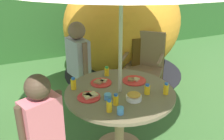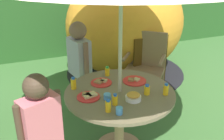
{
  "view_description": "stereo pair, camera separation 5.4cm",
  "coord_description": "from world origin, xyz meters",
  "px_view_note": "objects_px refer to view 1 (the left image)",
  "views": [
    {
      "loc": [
        -0.99,
        -2.23,
        2.05
      ],
      "look_at": [
        -0.04,
        0.11,
        0.92
      ],
      "focal_mm": 43.68,
      "sensor_mm": 36.0,
      "label": 1
    },
    {
      "loc": [
        -0.94,
        -2.25,
        2.05
      ],
      "look_at": [
        -0.04,
        0.11,
        0.92
      ],
      "focal_mm": 43.68,
      "sensor_mm": 36.0,
      "label": 2
    }
  ],
  "objects_px": {
    "snack_bowl": "(134,97)",
    "juice_bottle_far_left": "(73,84)",
    "cup_near": "(108,97)",
    "cup_far": "(120,111)",
    "plate_center_front": "(101,82)",
    "dome_tent": "(123,25)",
    "garden_table": "(120,105)",
    "child_in_pink_shirt": "(42,123)",
    "wooden_chair": "(144,62)",
    "juice_bottle_mid_left": "(107,71)",
    "plate_near_right": "(89,96)",
    "juice_bottle_near_left": "(109,106)",
    "juice_bottle_front_edge": "(166,89)",
    "juice_bottle_center_back": "(116,100)",
    "child_in_grey_shirt": "(78,58)",
    "plate_far_right": "(134,80)",
    "juice_bottle_mid_right": "(147,89)"
  },
  "relations": [
    {
      "from": "snack_bowl",
      "to": "juice_bottle_far_left",
      "type": "height_order",
      "value": "juice_bottle_far_left"
    },
    {
      "from": "cup_near",
      "to": "cup_far",
      "type": "relative_size",
      "value": 1.04
    },
    {
      "from": "plate_center_front",
      "to": "dome_tent",
      "type": "bearing_deg",
      "value": 58.57
    },
    {
      "from": "garden_table",
      "to": "cup_near",
      "type": "height_order",
      "value": "cup_near"
    },
    {
      "from": "dome_tent",
      "to": "plate_center_front",
      "type": "height_order",
      "value": "dome_tent"
    },
    {
      "from": "child_in_pink_shirt",
      "to": "cup_near",
      "type": "distance_m",
      "value": 0.7
    },
    {
      "from": "child_in_pink_shirt",
      "to": "wooden_chair",
      "type": "bearing_deg",
      "value": 16.64
    },
    {
      "from": "child_in_pink_shirt",
      "to": "juice_bottle_mid_left",
      "type": "height_order",
      "value": "child_in_pink_shirt"
    },
    {
      "from": "plate_center_front",
      "to": "plate_near_right",
      "type": "bearing_deg",
      "value": -131.14
    },
    {
      "from": "dome_tent",
      "to": "plate_near_right",
      "type": "xyz_separation_m",
      "value": [
        -1.21,
        -1.87,
        -0.14
      ]
    },
    {
      "from": "dome_tent",
      "to": "juice_bottle_near_left",
      "type": "height_order",
      "value": "dome_tent"
    },
    {
      "from": "wooden_chair",
      "to": "plate_near_right",
      "type": "bearing_deg",
      "value": -100.09
    },
    {
      "from": "cup_far",
      "to": "dome_tent",
      "type": "bearing_deg",
      "value": 65.23
    },
    {
      "from": "garden_table",
      "to": "juice_bottle_mid_left",
      "type": "relative_size",
      "value": 10.14
    },
    {
      "from": "juice_bottle_front_edge",
      "to": "juice_bottle_mid_left",
      "type": "bearing_deg",
      "value": 122.11
    },
    {
      "from": "juice_bottle_far_left",
      "to": "juice_bottle_mid_left",
      "type": "relative_size",
      "value": 1.17
    },
    {
      "from": "juice_bottle_near_left",
      "to": "juice_bottle_center_back",
      "type": "height_order",
      "value": "juice_bottle_near_left"
    },
    {
      "from": "juice_bottle_front_edge",
      "to": "plate_center_front",
      "type": "bearing_deg",
      "value": 138.2
    },
    {
      "from": "snack_bowl",
      "to": "garden_table",
      "type": "bearing_deg",
      "value": 106.15
    },
    {
      "from": "garden_table",
      "to": "wooden_chair",
      "type": "distance_m",
      "value": 1.23
    },
    {
      "from": "plate_center_front",
      "to": "cup_near",
      "type": "relative_size",
      "value": 3.23
    },
    {
      "from": "garden_table",
      "to": "child_in_grey_shirt",
      "type": "bearing_deg",
      "value": 102.98
    },
    {
      "from": "juice_bottle_far_left",
      "to": "juice_bottle_mid_left",
      "type": "bearing_deg",
      "value": 22.35
    },
    {
      "from": "juice_bottle_center_back",
      "to": "plate_center_front",
      "type": "bearing_deg",
      "value": 87.44
    },
    {
      "from": "garden_table",
      "to": "dome_tent",
      "type": "bearing_deg",
      "value": 64.88
    },
    {
      "from": "juice_bottle_near_left",
      "to": "cup_far",
      "type": "bearing_deg",
      "value": -43.94
    },
    {
      "from": "juice_bottle_center_back",
      "to": "juice_bottle_front_edge",
      "type": "bearing_deg",
      "value": -0.02
    },
    {
      "from": "plate_far_right",
      "to": "juice_bottle_mid_left",
      "type": "height_order",
      "value": "juice_bottle_mid_left"
    },
    {
      "from": "child_in_pink_shirt",
      "to": "juice_bottle_mid_left",
      "type": "relative_size",
      "value": 10.74
    },
    {
      "from": "child_in_grey_shirt",
      "to": "snack_bowl",
      "type": "height_order",
      "value": "child_in_grey_shirt"
    },
    {
      "from": "child_in_pink_shirt",
      "to": "juice_bottle_mid_right",
      "type": "bearing_deg",
      "value": -11.78
    },
    {
      "from": "juice_bottle_far_left",
      "to": "cup_far",
      "type": "xyz_separation_m",
      "value": [
        0.26,
        -0.61,
        -0.03
      ]
    },
    {
      "from": "snack_bowl",
      "to": "plate_far_right",
      "type": "distance_m",
      "value": 0.4
    },
    {
      "from": "juice_bottle_center_back",
      "to": "child_in_pink_shirt",
      "type": "bearing_deg",
      "value": -170.84
    },
    {
      "from": "child_in_grey_shirt",
      "to": "cup_far",
      "type": "relative_size",
      "value": 18.56
    },
    {
      "from": "plate_far_right",
      "to": "juice_bottle_far_left",
      "type": "xyz_separation_m",
      "value": [
        -0.66,
        0.07,
        0.05
      ]
    },
    {
      "from": "snack_bowl",
      "to": "juice_bottle_front_edge",
      "type": "height_order",
      "value": "juice_bottle_front_edge"
    },
    {
      "from": "dome_tent",
      "to": "cup_near",
      "type": "distance_m",
      "value": 2.24
    },
    {
      "from": "plate_far_right",
      "to": "juice_bottle_near_left",
      "type": "height_order",
      "value": "juice_bottle_near_left"
    },
    {
      "from": "plate_near_right",
      "to": "juice_bottle_center_back",
      "type": "relative_size",
      "value": 2.01
    },
    {
      "from": "juice_bottle_far_left",
      "to": "juice_bottle_mid_right",
      "type": "distance_m",
      "value": 0.75
    },
    {
      "from": "snack_bowl",
      "to": "dome_tent",
      "type": "bearing_deg",
      "value": 68.41
    },
    {
      "from": "child_in_grey_shirt",
      "to": "child_in_pink_shirt",
      "type": "height_order",
      "value": "child_in_grey_shirt"
    },
    {
      "from": "plate_far_right",
      "to": "juice_bottle_far_left",
      "type": "relative_size",
      "value": 1.98
    },
    {
      "from": "snack_bowl",
      "to": "cup_far",
      "type": "distance_m",
      "value": 0.28
    },
    {
      "from": "child_in_pink_shirt",
      "to": "snack_bowl",
      "type": "bearing_deg",
      "value": -13.39
    },
    {
      "from": "juice_bottle_near_left",
      "to": "juice_bottle_mid_right",
      "type": "relative_size",
      "value": 1.14
    },
    {
      "from": "child_in_pink_shirt",
      "to": "snack_bowl",
      "type": "distance_m",
      "value": 0.9
    },
    {
      "from": "juice_bottle_mid_left",
      "to": "cup_near",
      "type": "relative_size",
      "value": 1.57
    },
    {
      "from": "wooden_chair",
      "to": "juice_bottle_far_left",
      "type": "bearing_deg",
      "value": -109.59
    }
  ]
}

